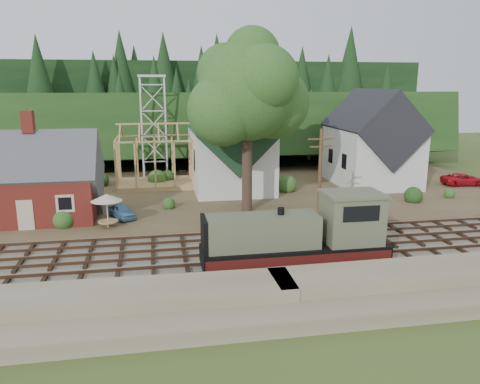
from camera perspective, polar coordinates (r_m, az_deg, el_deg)
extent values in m
plane|color=#384C1E|center=(32.42, 0.75, -7.60)|extent=(140.00, 140.00, 0.00)
cube|color=#7F7259|center=(24.85, 4.58, -14.43)|extent=(64.00, 5.00, 1.60)
cube|color=#726B5B|center=(32.39, 0.75, -7.47)|extent=(64.00, 11.00, 0.16)
cube|color=brown|center=(49.43, -3.21, -0.13)|extent=(64.00, 26.00, 0.30)
cube|color=#1E3F19|center=(72.91, -5.53, 4.02)|extent=(70.00, 28.96, 12.74)
cube|color=black|center=(88.70, -6.40, 5.62)|extent=(80.00, 20.00, 12.00)
cube|color=#5C2015|center=(43.04, -23.66, -0.44)|extent=(10.00, 7.00, 3.80)
cube|color=#4C4C51|center=(42.67, -23.90, 2.04)|extent=(10.80, 7.41, 7.41)
cube|color=#5C2015|center=(42.14, -24.44, 7.78)|extent=(0.90, 0.90, 1.80)
cube|color=beige|center=(39.89, -24.70, -2.59)|extent=(1.20, 0.06, 2.40)
cube|color=silver|center=(51.00, -1.29, 4.13)|extent=(8.00, 12.00, 6.40)
cube|color=#17331F|center=(50.59, -1.31, 7.71)|extent=(8.40, 12.96, 8.40)
cube|color=silver|center=(44.54, -0.11, 9.56)|extent=(2.40, 2.40, 4.00)
cone|color=#17331F|center=(44.45, -0.12, 13.81)|extent=(5.37, 5.37, 2.60)
cube|color=silver|center=(54.83, 15.68, 4.28)|extent=(8.00, 10.00, 6.40)
cube|color=black|center=(54.46, 15.89, 7.61)|extent=(8.40, 10.80, 8.40)
cube|color=tan|center=(52.91, -10.21, 1.01)|extent=(8.00, 6.00, 0.50)
cube|color=tan|center=(51.94, -10.51, 8.20)|extent=(8.00, 0.18, 0.18)
cube|color=silver|center=(56.62, -11.89, 7.61)|extent=(0.18, 0.18, 12.00)
cube|color=silver|center=(56.61, -9.04, 7.73)|extent=(0.18, 0.18, 12.00)
cube|color=silver|center=(59.41, -11.83, 7.86)|extent=(0.18, 0.18, 12.00)
cube|color=silver|center=(59.40, -9.10, 7.97)|extent=(0.18, 0.18, 12.00)
cube|color=silver|center=(57.77, -10.72, 13.73)|extent=(3.20, 3.20, 0.25)
cylinder|color=#38281E|center=(41.15, 0.86, 3.09)|extent=(0.90, 0.90, 8.00)
sphere|color=#2A5921|center=(40.52, 0.90, 12.17)|extent=(8.40, 8.40, 8.40)
sphere|color=#2A5921|center=(42.07, 4.03, 10.82)|extent=(6.40, 6.40, 6.40)
sphere|color=#2A5921|center=(39.42, -2.07, 9.96)|extent=(6.00, 6.00, 6.00)
cylinder|color=#4C331E|center=(37.97, 9.69, 1.58)|extent=(0.28, 0.28, 8.00)
cube|color=#4C331E|center=(37.47, 9.88, 6.38)|extent=(2.20, 0.12, 0.12)
cube|color=#4C331E|center=(37.54, 9.85, 5.47)|extent=(1.80, 0.12, 0.12)
cube|color=black|center=(30.17, 6.67, -8.65)|extent=(11.61, 2.42, 0.34)
cube|color=black|center=(29.91, 6.71, -7.38)|extent=(11.61, 2.81, 1.06)
cube|color=#555B42|center=(28.88, 2.73, -4.81)|extent=(6.97, 2.23, 2.03)
cube|color=#555B42|center=(30.50, 13.45, -3.14)|extent=(3.48, 2.71, 3.10)
cube|color=#555B42|center=(30.10, 13.61, -0.22)|extent=(3.68, 2.90, 0.19)
cube|color=black|center=(29.12, 14.59, -2.60)|extent=(2.32, 0.06, 0.97)
cube|color=#47120F|center=(28.65, 7.54, -8.36)|extent=(11.61, 0.04, 0.68)
cube|color=#47120F|center=(31.19, 5.95, -6.49)|extent=(11.61, 0.04, 0.68)
cylinder|color=black|center=(28.83, 5.01, -2.57)|extent=(0.43, 0.43, 0.68)
imported|color=#5C9CC6|center=(40.92, -14.21, -2.27)|extent=(2.75, 3.73, 1.18)
imported|color=red|center=(58.09, 25.60, 1.41)|extent=(4.99, 2.68, 1.33)
cylinder|color=silver|center=(38.38, -15.86, -2.42)|extent=(0.11, 0.11, 2.44)
cylinder|color=tan|center=(38.58, -15.79, -3.45)|extent=(1.55, 1.55, 0.09)
cone|color=beige|center=(38.08, -15.98, -0.64)|extent=(2.44, 2.44, 0.56)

